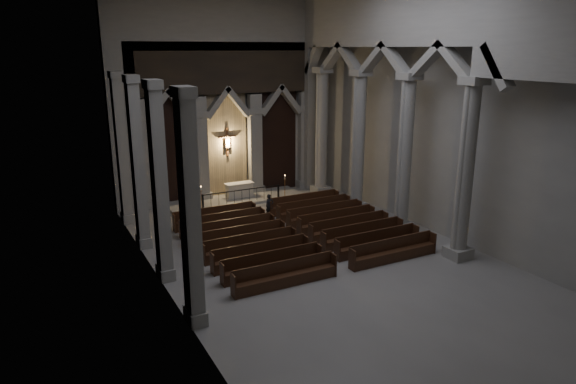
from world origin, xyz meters
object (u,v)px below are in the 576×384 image
object	(u,v)px
pews	(296,235)
altar	(239,190)
candle_stand_left	(202,205)
altar_rail	(242,194)
worshipper	(270,206)
candle_stand_right	(285,193)

from	to	relation	value
pews	altar	bearing A→B (deg)	87.66
candle_stand_left	pews	xyz separation A→B (m)	(2.64, -6.57, -0.10)
candle_stand_left	altar_rail	bearing A→B (deg)	6.42
pews	worshipper	bearing A→B (deg)	83.40
altar_rail	candle_stand_left	xyz separation A→B (m)	(-2.64, -0.30, -0.22)
altar	worshipper	xyz separation A→B (m)	(0.13, -4.11, 0.06)
pews	worshipper	world-z (taller)	worshipper
candle_stand_left	worshipper	bearing A→B (deg)	-40.05
candle_stand_right	worshipper	bearing A→B (deg)	-130.98
altar_rail	candle_stand_right	world-z (taller)	candle_stand_right
altar_rail	pews	distance (m)	6.87
altar	worshipper	bearing A→B (deg)	-88.20
altar	altar_rail	world-z (taller)	altar
candle_stand_left	candle_stand_right	xyz separation A→B (m)	(5.44, 0.10, 0.01)
candle_stand_left	pews	bearing A→B (deg)	-68.14
candle_stand_left	worshipper	size ratio (longest dim) A/B	1.18
altar	worshipper	world-z (taller)	worshipper
candle_stand_left	worshipper	xyz separation A→B (m)	(3.09, -2.60, 0.24)
altar	candle_stand_right	size ratio (longest dim) A/B	1.12
candle_stand_right	pews	world-z (taller)	candle_stand_right
altar_rail	worshipper	world-z (taller)	worshipper
candle_stand_right	worshipper	xyz separation A→B (m)	(-2.35, -2.70, 0.23)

